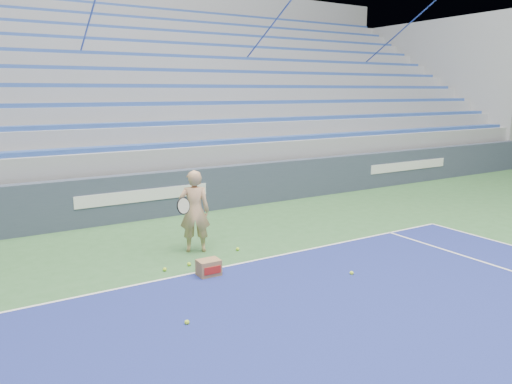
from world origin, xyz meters
The scene contains 9 objects.
sponsor_barrier centered at (0.00, 15.88, 0.55)m, with size 30.00×0.32×1.10m.
bleachers centered at (0.00, 21.60, 2.36)m, with size 31.00×9.15×7.30m.
tennis_player centered at (0.02, 12.96, 0.79)m, with size 0.94×0.91×1.57m.
ball_box centered at (-0.34, 11.67, 0.14)m, with size 0.37×0.29×0.28m.
tennis_ball_0 centered at (-0.89, 12.25, 0.03)m, with size 0.07×0.07×0.07m, color #C1EF31.
tennis_ball_1 centered at (1.70, 10.44, 0.03)m, with size 0.07×0.07×0.07m, color #C1EF31.
tennis_ball_2 centered at (-0.42, 12.28, 0.03)m, with size 0.07×0.07×0.07m, color #C1EF31.
tennis_ball_3 centered at (0.72, 12.57, 0.03)m, with size 0.07×0.07×0.07m, color #C1EF31.
tennis_ball_4 centered at (-1.38, 10.23, 0.03)m, with size 0.07×0.07×0.07m, color #C1EF31.
Camera 1 is at (-3.79, 4.60, 3.01)m, focal length 35.00 mm.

